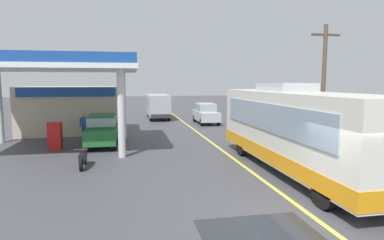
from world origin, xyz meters
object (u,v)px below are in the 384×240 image
object	(u,v)px
pedestrian_near_pump	(84,125)
minibus_opposing_lane	(158,104)
car_at_pump	(102,128)
motorcycle_parked_forecourt	(83,157)
car_trailing_behind_bus	(206,112)
coach_bus_main	(295,131)

from	to	relation	value
pedestrian_near_pump	minibus_opposing_lane	bearing A→B (deg)	62.38
pedestrian_near_pump	car_at_pump	bearing A→B (deg)	-62.45
pedestrian_near_pump	motorcycle_parked_forecourt	bearing A→B (deg)	-83.16
minibus_opposing_lane	car_trailing_behind_bus	xyz separation A→B (m)	(3.90, -4.86, -0.46)
minibus_opposing_lane	motorcycle_parked_forecourt	xyz separation A→B (m)	(-4.92, -18.76, -1.03)
car_at_pump	pedestrian_near_pump	size ratio (longest dim) A/B	2.53
car_at_pump	car_trailing_behind_bus	distance (m)	12.21
car_at_pump	car_trailing_behind_bus	world-z (taller)	same
minibus_opposing_lane	car_trailing_behind_bus	bearing A→B (deg)	-51.29
minibus_opposing_lane	car_trailing_behind_bus	size ratio (longest dim) A/B	1.46
car_at_pump	motorcycle_parked_forecourt	distance (m)	5.07
car_trailing_behind_bus	coach_bus_main	bearing A→B (deg)	-90.24
pedestrian_near_pump	car_trailing_behind_bus	distance (m)	11.58
coach_bus_main	car_at_pump	bearing A→B (deg)	138.26
car_at_pump	car_trailing_behind_bus	bearing A→B (deg)	46.70
coach_bus_main	motorcycle_parked_forecourt	bearing A→B (deg)	164.69
pedestrian_near_pump	car_trailing_behind_bus	bearing A→B (deg)	32.84
car_at_pump	motorcycle_parked_forecourt	size ratio (longest dim) A/B	2.33
coach_bus_main	pedestrian_near_pump	xyz separation A→B (m)	(-9.66, 10.01, -0.79)
coach_bus_main	car_trailing_behind_bus	bearing A→B (deg)	89.76
motorcycle_parked_forecourt	pedestrian_near_pump	size ratio (longest dim) A/B	1.08
car_at_pump	car_trailing_behind_bus	size ratio (longest dim) A/B	1.00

